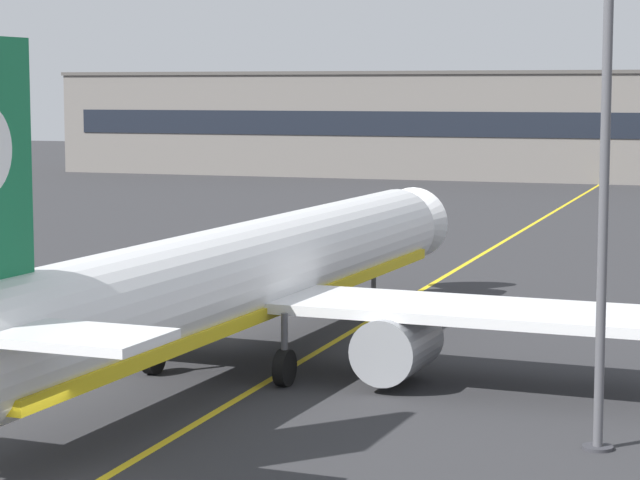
% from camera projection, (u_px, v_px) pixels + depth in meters
% --- Properties ---
extents(taxiway_centreline, '(1.82, 180.00, 0.01)m').
position_uv_depth(taxiway_centreline, '(388.00, 310.00, 61.33)').
color(taxiway_centreline, yellow).
rests_on(taxiway_centreline, ground).
extents(airliner_foreground, '(32.20, 41.51, 11.65)m').
position_uv_depth(airliner_foreground, '(239.00, 279.00, 47.92)').
color(airliner_foreground, white).
rests_on(airliner_foreground, ground).
extents(apron_lamp_post, '(2.24, 0.90, 14.24)m').
position_uv_depth(apron_lamp_post, '(604.00, 192.00, 36.80)').
color(apron_lamp_post, '#515156').
rests_on(apron_lamp_post, ground).
extents(safety_cone_by_nose_gear, '(0.44, 0.44, 0.55)m').
position_uv_depth(safety_cone_by_nose_gear, '(392.00, 300.00, 62.48)').
color(safety_cone_by_nose_gear, orange).
rests_on(safety_cone_by_nose_gear, ground).
extents(terminal_building, '(137.57, 12.40, 12.31)m').
position_uv_depth(terminal_building, '(635.00, 126.00, 145.57)').
color(terminal_building, slate).
rests_on(terminal_building, ground).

